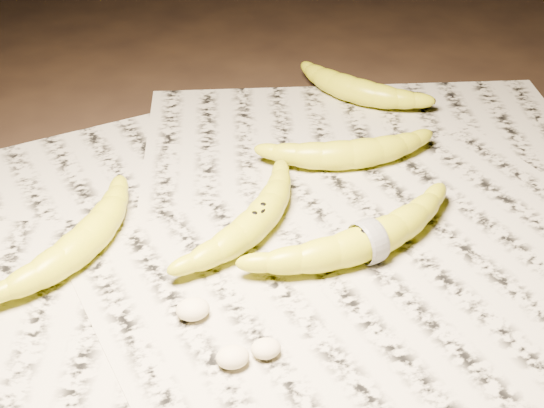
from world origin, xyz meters
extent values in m
plane|color=black|center=(0.00, 0.00, 0.00)|extent=(3.00, 3.00, 0.00)
cube|color=#B3AE99|center=(-0.01, 0.03, 0.00)|extent=(0.90, 0.70, 0.01)
torus|color=white|center=(0.09, -0.01, 0.03)|extent=(0.02, 0.05, 0.05)
ellipsoid|color=beige|center=(-0.09, -0.06, 0.02)|extent=(0.03, 0.03, 0.02)
ellipsoid|color=beige|center=(-0.06, -0.13, 0.02)|extent=(0.03, 0.02, 0.02)
ellipsoid|color=beige|center=(-0.03, -0.12, 0.02)|extent=(0.03, 0.02, 0.02)
camera|label=1|loc=(-0.13, -0.58, 0.49)|focal=50.00mm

